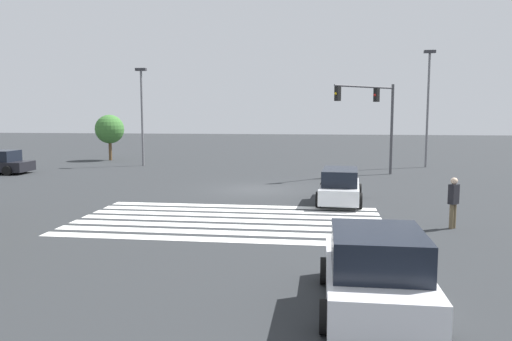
# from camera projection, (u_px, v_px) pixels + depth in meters

# --- Properties ---
(ground_plane) EXTENTS (142.98, 142.98, 0.00)m
(ground_plane) POSITION_uv_depth(u_px,v_px,m) (256.00, 190.00, 25.84)
(ground_plane) COLOR #2B2D30
(crosswalk_markings) EXTENTS (11.24, 6.30, 0.01)m
(crosswalk_markings) POSITION_uv_depth(u_px,v_px,m) (229.00, 220.00, 18.35)
(crosswalk_markings) COLOR silver
(crosswalk_markings) RESTS_ON ground_plane
(traffic_signal_mast) EXTENTS (3.91, 3.91, 5.79)m
(traffic_signal_mast) POSITION_uv_depth(u_px,v_px,m) (375.00, 110.00, 31.04)
(traffic_signal_mast) COLOR #47474C
(traffic_signal_mast) RESTS_ON ground_plane
(car_0) EXTENTS (2.12, 4.57, 1.52)m
(car_0) POSITION_uv_depth(u_px,v_px,m) (340.00, 186.00, 21.97)
(car_0) COLOR silver
(car_0) RESTS_ON ground_plane
(car_2) EXTENTS (2.20, 4.28, 1.66)m
(car_2) POSITION_uv_depth(u_px,v_px,m) (376.00, 273.00, 9.90)
(car_2) COLOR silver
(car_2) RESTS_ON ground_plane
(pedestrian) EXTENTS (0.41, 0.41, 1.76)m
(pedestrian) POSITION_uv_depth(u_px,v_px,m) (453.00, 200.00, 16.95)
(pedestrian) COLOR brown
(pedestrian) RESTS_ON ground_plane
(street_light_pole_a) EXTENTS (0.80, 0.36, 8.46)m
(street_light_pole_a) POSITION_uv_depth(u_px,v_px,m) (428.00, 98.00, 36.14)
(street_light_pole_a) COLOR slate
(street_light_pole_a) RESTS_ON ground_plane
(street_light_pole_b) EXTENTS (0.80, 0.36, 7.29)m
(street_light_pole_b) POSITION_uv_depth(u_px,v_px,m) (142.00, 107.00, 37.31)
(street_light_pole_b) COLOR slate
(street_light_pole_b) RESTS_ON ground_plane
(tree_corner_a) EXTENTS (2.41, 2.41, 3.84)m
(tree_corner_a) POSITION_uv_depth(u_px,v_px,m) (110.00, 129.00, 41.94)
(tree_corner_a) COLOR brown
(tree_corner_a) RESTS_ON ground_plane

